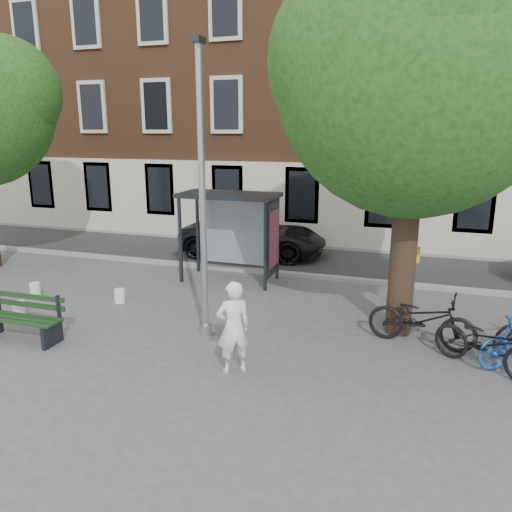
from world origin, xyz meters
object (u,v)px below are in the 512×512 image
object	(u,v)px
painter	(233,327)
bike_a	(422,319)
bus_shelter	(243,217)
lamppost	(203,209)
bench	(22,320)
car_dark	(254,236)
bike_c	(487,343)
notice_sign	(412,268)

from	to	relation	value
painter	bike_a	xyz separation A→B (m)	(3.28, 2.34, -0.30)
bus_shelter	bike_a	bearing A→B (deg)	-31.97
lamppost	bench	bearing A→B (deg)	-157.72
bus_shelter	car_dark	bearing A→B (deg)	103.16
bike_a	car_dark	size ratio (longest dim) A/B	0.43
bus_shelter	bench	world-z (taller)	bus_shelter
bus_shelter	bike_a	size ratio (longest dim) A/B	1.30
lamppost	painter	distance (m)	2.66
bike_c	car_dark	xyz separation A→B (m)	(-6.96, 7.01, 0.17)
bus_shelter	bike_c	distance (m)	7.53
painter	bike_a	distance (m)	4.04
car_dark	notice_sign	xyz separation A→B (m)	(5.52, -4.61, 0.52)
bike_a	notice_sign	distance (m)	1.76
bike_c	notice_sign	size ratio (longest dim) A/B	1.18
bus_shelter	bike_a	distance (m)	6.14
painter	bike_c	bearing A→B (deg)	162.75
bike_c	painter	bearing A→B (deg)	141.40
bench	bike_c	bearing A→B (deg)	8.87
bus_shelter	painter	distance (m)	5.89
lamppost	bike_c	distance (m)	6.07
bus_shelter	bike_a	xyz separation A→B (m)	(5.09, -3.17, -1.34)
painter	bike_a	world-z (taller)	painter
lamppost	painter	bearing A→B (deg)	-49.54
bench	bike_a	xyz separation A→B (m)	(8.09, 2.41, 0.14)
lamppost	bench	world-z (taller)	lamppost
bike_a	bike_c	bearing A→B (deg)	-115.38
painter	bench	xyz separation A→B (m)	(-4.81, -0.07, -0.44)
lamppost	car_dark	xyz separation A→B (m)	(-1.32, 7.15, -2.07)
lamppost	bike_a	bearing A→B (deg)	11.75
bench	notice_sign	bearing A→B (deg)	26.20
bike_a	bike_c	distance (m)	1.41
bench	car_dark	size ratio (longest dim) A/B	0.36
painter	bike_a	size ratio (longest dim) A/B	0.80
bus_shelter	notice_sign	bearing A→B (deg)	-18.07
painter	notice_sign	bearing A→B (deg)	-163.62
painter	lamppost	bearing A→B (deg)	-85.93
painter	bench	size ratio (longest dim) A/B	0.94
lamppost	bike_a	size ratio (longest dim) A/B	2.78
bus_shelter	bench	distance (m)	6.51
bike_a	car_dark	world-z (taller)	car_dark
lamppost	bus_shelter	distance (m)	4.24
painter	bike_c	size ratio (longest dim) A/B	0.85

